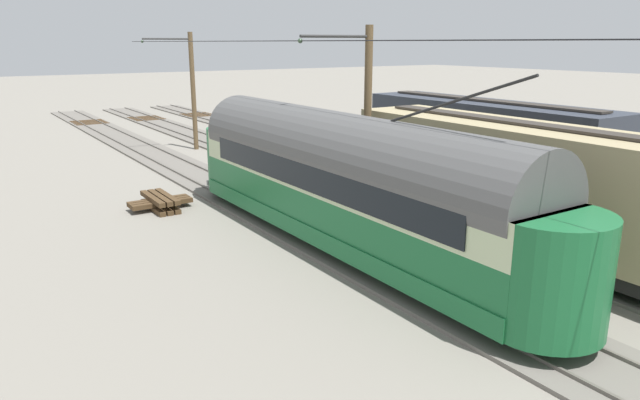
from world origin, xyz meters
The scene contains 12 objects.
ground_plane centered at (0.00, 0.00, 0.00)m, with size 220.00×220.00×0.00m, color gray.
track_streetcar_siding centered at (-4.66, -0.31, 0.05)m, with size 2.80×80.00×0.18m.
track_adjacent_siding centered at (0.00, -0.31, 0.05)m, with size 2.80×80.00×0.18m.
track_third_siding centered at (4.66, -0.31, 0.05)m, with size 2.80×80.00×0.18m.
vintage_streetcar centered at (4.66, 4.69, 2.26)m, with size 2.65×17.49×5.57m.
coach_adjacent centered at (0.00, 7.84, 2.16)m, with size 2.96×12.94×3.85m.
boxcar_far_siding centered at (-4.67, 2.12, 2.16)m, with size 2.96×11.97×3.85m.
catenary_pole_foreground centered at (1.91, -14.83, 3.65)m, with size 3.06×0.28×6.96m.
catenary_pole_mid_near centered at (1.91, 2.24, 3.65)m, with size 3.06×0.28×6.96m.
overhead_wire_run centered at (4.62, 9.97, 6.41)m, with size 2.86×55.23×0.18m.
spare_tie_stack centered at (8.04, -2.94, 0.27)m, with size 2.40×2.40×0.54m.
track_end_bumper centered at (-4.66, -8.02, 0.40)m, with size 1.80×0.60×0.80m, color #B2A519.
Camera 1 is at (14.94, 19.11, 6.36)m, focal length 32.82 mm.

